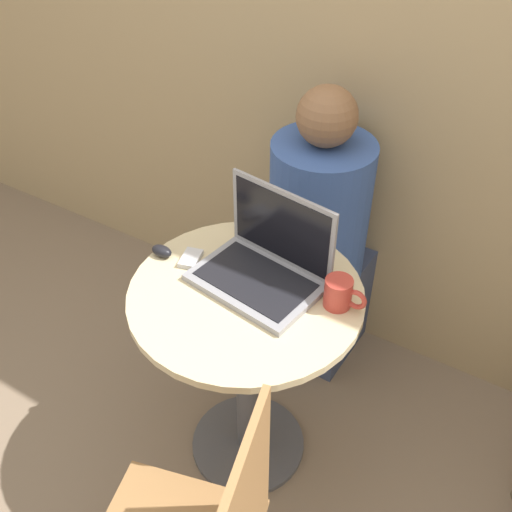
# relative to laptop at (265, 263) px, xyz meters

# --- Properties ---
(ground_plane) EXTENTS (12.00, 12.00, 0.00)m
(ground_plane) POSITION_rel_laptop_xyz_m (-0.01, -0.08, -0.83)
(ground_plane) COLOR #7F6B56
(back_wall) EXTENTS (7.00, 0.05, 2.60)m
(back_wall) POSITION_rel_laptop_xyz_m (-0.01, 0.69, 0.47)
(back_wall) COLOR tan
(back_wall) RESTS_ON ground_plane
(round_table) EXTENTS (0.68, 0.68, 0.77)m
(round_table) POSITION_rel_laptop_xyz_m (-0.01, -0.08, -0.28)
(round_table) COLOR #4C4C51
(round_table) RESTS_ON ground_plane
(laptop) EXTENTS (0.39, 0.30, 0.27)m
(laptop) POSITION_rel_laptop_xyz_m (0.00, 0.00, 0.00)
(laptop) COLOR gray
(laptop) RESTS_ON round_table
(cell_phone) EXTENTS (0.07, 0.10, 0.02)m
(cell_phone) POSITION_rel_laptop_xyz_m (-0.23, -0.05, -0.05)
(cell_phone) COLOR silver
(cell_phone) RESTS_ON round_table
(computer_mouse) EXTENTS (0.07, 0.04, 0.03)m
(computer_mouse) POSITION_rel_laptop_xyz_m (-0.32, -0.07, -0.04)
(computer_mouse) COLOR black
(computer_mouse) RESTS_ON round_table
(coffee_cup) EXTENTS (0.12, 0.08, 0.09)m
(coffee_cup) POSITION_rel_laptop_xyz_m (0.24, 0.01, -0.01)
(coffee_cup) COLOR #B2382D
(coffee_cup) RESTS_ON round_table
(person_seated) EXTENTS (0.36, 0.56, 1.18)m
(person_seated) POSITION_rel_laptop_xyz_m (-0.04, 0.53, -0.34)
(person_seated) COLOR #3D4766
(person_seated) RESTS_ON ground_plane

